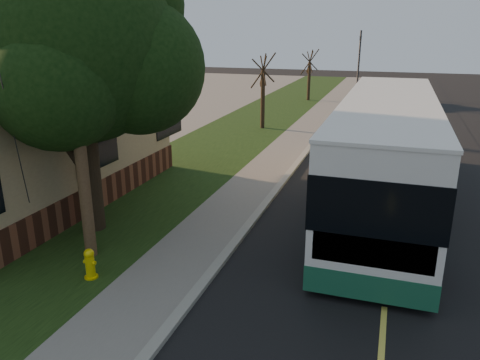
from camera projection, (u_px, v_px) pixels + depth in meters
name	position (u px, v px, depth m)	size (l,w,h in m)	color
ground	(193.00, 299.00, 10.24)	(120.00, 120.00, 0.00)	black
road	(393.00, 182.00, 18.07)	(8.00, 80.00, 0.01)	black
curb	(291.00, 171.00, 19.25)	(0.25, 80.00, 0.12)	gray
sidewalk	(268.00, 169.00, 19.55)	(2.00, 80.00, 0.08)	slate
grass_verge	(191.00, 162.00, 20.60)	(5.00, 80.00, 0.07)	black
building_lot	(10.00, 145.00, 23.61)	(15.00, 80.00, 0.04)	slate
fire_hydrant	(90.00, 264.00, 10.89)	(0.32, 0.32, 0.74)	yellow
utility_pole	(72.00, 75.00, 10.70)	(2.86, 3.21, 9.07)	#473321
leafy_tree	(82.00, 48.00, 12.28)	(6.30, 6.00, 7.80)	black
bare_tree_near	(263.00, 92.00, 26.87)	(1.38, 1.21, 4.31)	black
bare_tree_far	(309.00, 76.00, 37.60)	(1.38, 1.21, 4.03)	black
traffic_signal	(359.00, 59.00, 39.80)	(0.18, 0.22, 5.50)	#2D2D30
transit_bus	(386.00, 149.00, 15.22)	(3.05, 13.20, 3.57)	silver
dumpster	(50.00, 153.00, 19.20)	(1.79, 1.51, 1.43)	black
distant_car	(398.00, 94.00, 35.93)	(1.94, 4.81, 1.64)	black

